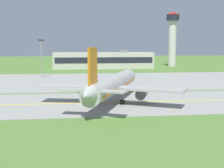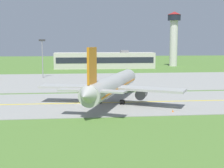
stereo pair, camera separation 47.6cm
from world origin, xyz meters
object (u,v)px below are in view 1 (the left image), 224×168
at_px(service_truck_baggage, 93,81).
at_px(control_tower, 173,34).
at_px(apron_light_mast, 41,54).
at_px(airplane_lead, 112,85).

distance_m(service_truck_baggage, control_tower, 92.75).
bearing_deg(service_truck_baggage, apron_light_mast, 128.68).
relative_size(airplane_lead, control_tower, 1.24).
height_order(airplane_lead, service_truck_baggage, airplane_lead).
distance_m(airplane_lead, service_truck_baggage, 31.22).
height_order(airplane_lead, apron_light_mast, apron_light_mast).
bearing_deg(airplane_lead, control_tower, 66.47).
xyz_separation_m(airplane_lead, apron_light_mast, (-20.92, 53.67, 5.19)).
relative_size(service_truck_baggage, control_tower, 0.21).
height_order(airplane_lead, control_tower, control_tower).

